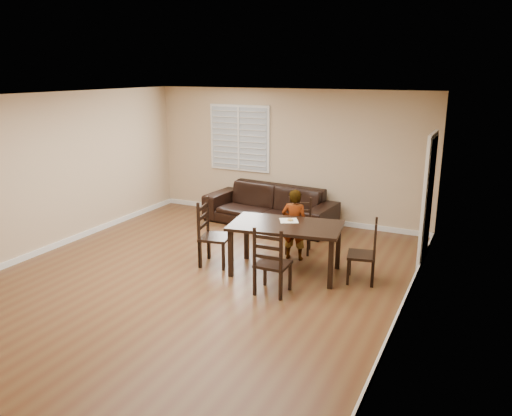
# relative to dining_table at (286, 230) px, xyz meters

# --- Properties ---
(ground) EXTENTS (7.00, 7.00, 0.00)m
(ground) POSITION_rel_dining_table_xyz_m (-1.11, -0.75, -0.70)
(ground) COLOR brown
(ground) RESTS_ON ground
(room) EXTENTS (6.04, 7.04, 2.72)m
(room) POSITION_rel_dining_table_xyz_m (-1.07, -0.57, 1.11)
(room) COLOR tan
(room) RESTS_ON ground
(dining_table) EXTENTS (1.81, 1.19, 0.79)m
(dining_table) POSITION_rel_dining_table_xyz_m (0.00, 0.00, 0.00)
(dining_table) COLOR black
(dining_table) RESTS_ON ground
(chair_near) EXTENTS (0.51, 0.49, 0.94)m
(chair_near) POSITION_rel_dining_table_xyz_m (-0.18, 1.04, -0.27)
(chair_near) COLOR black
(chair_near) RESTS_ON ground
(chair_far) EXTENTS (0.46, 0.43, 1.00)m
(chair_far) POSITION_rel_dining_table_xyz_m (0.12, -0.88, -0.25)
(chair_far) COLOR black
(chair_far) RESTS_ON ground
(chair_left) EXTENTS (0.54, 0.56, 1.08)m
(chair_left) POSITION_rel_dining_table_xyz_m (-1.27, -0.20, -0.21)
(chair_left) COLOR black
(chair_left) RESTS_ON ground
(chair_right) EXTENTS (0.48, 0.50, 0.96)m
(chair_right) POSITION_rel_dining_table_xyz_m (1.25, 0.20, -0.26)
(chair_right) COLOR black
(chair_right) RESTS_ON ground
(child) EXTENTS (0.47, 0.34, 1.19)m
(child) POSITION_rel_dining_table_xyz_m (-0.09, 0.60, -0.10)
(child) COLOR gray
(child) RESTS_ON ground
(napkin) EXTENTS (0.37, 0.37, 0.00)m
(napkin) POSITION_rel_dining_table_xyz_m (-0.03, 0.19, 0.09)
(napkin) COLOR beige
(napkin) RESTS_ON dining_table
(donut) EXTENTS (0.09, 0.09, 0.03)m
(donut) POSITION_rel_dining_table_xyz_m (-0.01, 0.19, 0.11)
(donut) COLOR #BB8B43
(donut) RESTS_ON napkin
(sofa) EXTENTS (2.76, 1.30, 0.78)m
(sofa) POSITION_rel_dining_table_xyz_m (-1.26, 2.18, -0.31)
(sofa) COLOR black
(sofa) RESTS_ON ground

